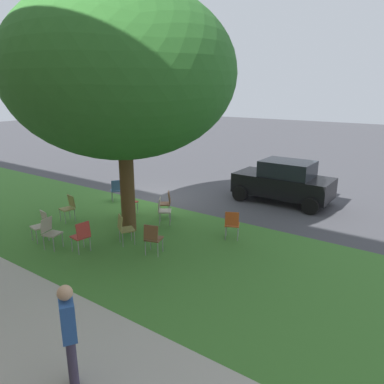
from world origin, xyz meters
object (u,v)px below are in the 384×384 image
chair_2 (50,231)px  chair_5 (117,189)px  chair_6 (153,237)px  parked_car (284,181)px  chair_7 (69,206)px  chair_1 (124,227)px  street_tree (122,74)px  chair_10 (41,224)px  chair_4 (129,200)px  chair_9 (166,202)px  pedestrian_0 (69,333)px  chair_3 (232,223)px  chair_0 (163,209)px  chair_8 (82,234)px

chair_2 → chair_5: (1.72, -4.13, 0.00)m
chair_6 → parked_car: parked_car is taller
chair_2 → chair_5: same height
chair_7 → chair_6: bearing=174.8°
chair_2 → chair_5: size_ratio=1.00×
chair_1 → parked_car: parked_car is taller
street_tree → chair_10: size_ratio=8.07×
street_tree → chair_4: street_tree is taller
chair_5 → chair_9: 2.66m
chair_6 → chair_1: bearing=-3.1°
chair_10 → parked_car: 8.82m
chair_9 → chair_4: bearing=29.0°
chair_1 → chair_5: (3.21, -2.76, 0.00)m
chair_2 → chair_6: (-2.61, -1.31, 0.00)m
chair_7 → chair_9: (-2.36, -2.27, 0.00)m
parked_car → pedestrian_0: size_ratio=2.19×
chair_2 → chair_6: size_ratio=1.00×
street_tree → chair_4: bearing=-45.5°
pedestrian_0 → chair_1: bearing=-53.1°
chair_3 → parked_car: parked_car is taller
chair_0 → chair_2: (1.33, 3.28, 0.00)m
pedestrian_0 → chair_10: bearing=-29.3°
chair_4 → chair_8: (-1.16, 2.97, 0.00)m
chair_1 → chair_10: bearing=28.3°
chair_0 → chair_5: size_ratio=1.00×
chair_5 → chair_8: same height
chair_0 → chair_4: size_ratio=1.00×
street_tree → chair_5: (2.56, -1.92, -4.18)m
chair_4 → chair_8: bearing=111.3°
chair_1 → chair_8: same height
chair_3 → chair_8: bearing=47.1°
chair_0 → pedestrian_0: size_ratio=0.52×
chair_4 → chair_0: bearing=179.2°
chair_3 → chair_6: bearing=60.5°
chair_3 → chair_7: size_ratio=1.00×
chair_6 → chair_5: bearing=-33.1°
chair_8 → parked_car: 8.00m
chair_2 → chair_8: size_ratio=1.00×
chair_1 → chair_6: bearing=176.9°
chair_2 → chair_6: same height
chair_6 → chair_9: same height
chair_3 → parked_car: 4.42m
chair_4 → street_tree: bearing=134.5°
chair_8 → chair_6: bearing=-149.9°
chair_6 → chair_3: bearing=-119.5°
chair_5 → street_tree: bearing=143.1°
chair_1 → chair_2: 2.02m
chair_10 → chair_6: bearing=-161.3°
chair_6 → street_tree: bearing=-27.0°
chair_6 → chair_10: size_ratio=1.00×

